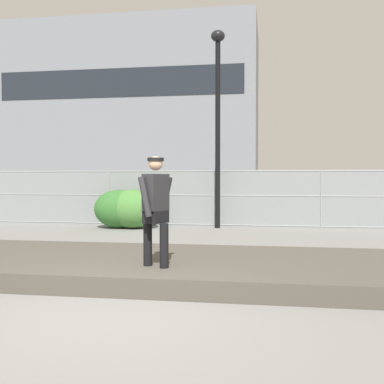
{
  "coord_description": "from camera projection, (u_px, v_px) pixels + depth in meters",
  "views": [
    {
      "loc": [
        1.79,
        -5.12,
        1.59
      ],
      "look_at": [
        0.33,
        3.87,
        1.31
      ],
      "focal_mm": 43.05,
      "sensor_mm": 36.0,
      "label": 1
    }
  ],
  "objects": [
    {
      "name": "gravel_berm",
      "position": [
        156.0,
        266.0,
        7.57
      ],
      "size": [
        11.18,
        3.16,
        0.28
      ],
      "primitive_type": "cube",
      "color": "#4C473F",
      "rests_on": "ground_plane"
    },
    {
      "name": "chain_fence",
      "position": [
        211.0,
        198.0,
        15.02
      ],
      "size": [
        21.01,
        0.06,
        1.85
      ],
      "color": "gray",
      "rests_on": "ground_plane"
    },
    {
      "name": "shrub_center",
      "position": [
        133.0,
        209.0,
        14.46
      ],
      "size": [
        1.59,
        1.3,
        1.23
      ],
      "color": "#477F38",
      "rests_on": "ground_plane"
    },
    {
      "name": "ground_plane",
      "position": [
        112.0,
        314.0,
        5.39
      ],
      "size": [
        120.0,
        120.0,
        0.0
      ],
      "primitive_type": "plane",
      "color": "slate"
    },
    {
      "name": "street_lamp",
      "position": [
        218.0,
        104.0,
        14.48
      ],
      "size": [
        0.44,
        0.44,
        6.22
      ],
      "color": "black",
      "rests_on": "ground_plane"
    },
    {
      "name": "shrub_left",
      "position": [
        119.0,
        209.0,
        14.57
      ],
      "size": [
        1.57,
        1.29,
        1.21
      ],
      "color": "#336B2D",
      "rests_on": "ground_plane"
    },
    {
      "name": "skater",
      "position": [
        156.0,
        210.0,
        6.75
      ],
      "size": [
        0.69,
        0.62,
        1.84
      ],
      "color": "#B2ADA8",
      "rests_on": "skateboard"
    },
    {
      "name": "parked_car_mid",
      "position": [
        302.0,
        198.0,
        17.01
      ],
      "size": [
        4.55,
        2.26,
        1.66
      ],
      "color": "navy",
      "rests_on": "ground_plane"
    },
    {
      "name": "parked_car_near",
      "position": [
        163.0,
        197.0,
        18.17
      ],
      "size": [
        4.55,
        2.25,
        1.66
      ],
      "color": "#B7BABF",
      "rests_on": "ground_plane"
    },
    {
      "name": "skateboard",
      "position": [
        156.0,
        282.0,
        6.79
      ],
      "size": [
        0.81,
        0.52,
        0.07
      ],
      "color": "#B22D2D",
      "rests_on": "ground_plane"
    },
    {
      "name": "library_building",
      "position": [
        135.0,
        113.0,
        45.37
      ],
      "size": [
        23.85,
        10.85,
        15.93
      ],
      "color": "slate",
      "rests_on": "ground_plane"
    }
  ]
}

